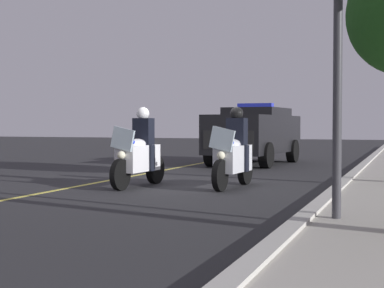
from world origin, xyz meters
TOP-DOWN VIEW (x-y plane):
  - ground_plane at (0.00, 0.00)m, footprint 80.00×80.00m
  - curb_strip at (0.00, 3.31)m, footprint 48.00×0.24m
  - lane_stripe_center at (0.00, -2.12)m, footprint 48.00×0.12m
  - police_motorcycle_lead_left at (0.88, -0.84)m, footprint 2.14×0.62m
  - police_motorcycle_lead_right at (0.33, 1.12)m, footprint 2.14×0.62m
  - police_suv at (-6.86, -0.27)m, footprint 5.02×2.36m

SIDE VIEW (x-z plane):
  - ground_plane at x=0.00m, z-range 0.00..0.00m
  - lane_stripe_center at x=0.00m, z-range 0.00..0.01m
  - curb_strip at x=0.00m, z-range 0.00..0.15m
  - police_motorcycle_lead_left at x=0.88m, z-range -0.16..1.56m
  - police_motorcycle_lead_right at x=0.33m, z-range -0.16..1.56m
  - police_suv at x=-6.86m, z-range 0.04..2.09m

